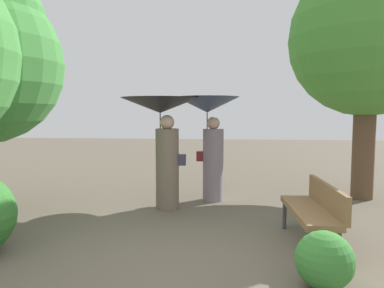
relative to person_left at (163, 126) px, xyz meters
The scene contains 6 objects.
ground_plane 3.00m from the person_left, 79.08° to the right, with size 40.00×40.00×0.00m, color brown.
person_left is the anchor object (origin of this frame).
person_right 1.09m from the person_left, 41.73° to the left, with size 1.28×1.28×2.08m.
park_bench 3.02m from the person_left, 34.64° to the right, with size 0.57×1.52×0.83m.
tree_near_right 4.58m from the person_left, 16.74° to the left, with size 3.11×3.11×5.37m.
bush_path_right 3.77m from the person_left, 52.67° to the right, with size 0.59×0.59×0.59m, color #387F33.
Camera 1 is at (0.69, -3.91, 1.77)m, focal length 33.59 mm.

